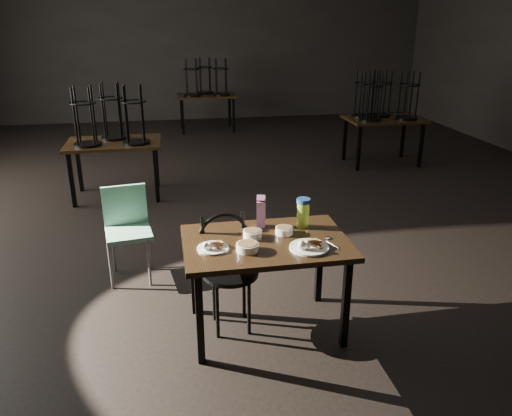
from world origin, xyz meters
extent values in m
plane|color=black|center=(0.00, 0.00, 0.00)|extent=(12.00, 12.00, 0.00)
cube|color=black|center=(0.00, 6.00, 1.60)|extent=(10.00, 0.04, 3.20)
cube|color=black|center=(-0.43, -2.60, 0.73)|extent=(1.20, 0.80, 0.04)
cube|color=black|center=(-0.95, -2.92, 0.35)|extent=(0.05, 0.05, 0.71)
cube|color=black|center=(0.09, -2.92, 0.35)|extent=(0.05, 0.05, 0.71)
cube|color=black|center=(-0.95, -2.28, 0.35)|extent=(0.05, 0.05, 0.71)
cube|color=black|center=(0.09, -2.28, 0.35)|extent=(0.05, 0.05, 0.71)
cylinder|color=white|center=(-0.82, -2.67, 0.76)|extent=(0.22, 0.22, 0.01)
cube|color=#A6693B|center=(-0.81, -2.64, 0.80)|extent=(0.08, 0.08, 0.04)
cube|color=#A6693B|center=(-0.79, -2.64, 0.80)|extent=(0.09, 0.09, 0.03)
ellipsoid|color=white|center=(-0.87, -2.70, 0.79)|extent=(0.04, 0.04, 0.05)
ellipsoid|color=white|center=(-0.84, -2.70, 0.79)|extent=(0.04, 0.04, 0.05)
cylinder|color=white|center=(-0.16, -2.79, 0.76)|extent=(0.28, 0.28, 0.02)
cube|color=#A6693B|center=(-0.15, -2.74, 0.82)|extent=(0.10, 0.10, 0.05)
cube|color=#A6693B|center=(-0.12, -2.74, 0.82)|extent=(0.12, 0.12, 0.03)
ellipsoid|color=white|center=(-0.22, -2.83, 0.80)|extent=(0.05, 0.05, 0.07)
ellipsoid|color=white|center=(-0.18, -2.83, 0.80)|extent=(0.05, 0.05, 0.07)
cylinder|color=white|center=(-0.51, -2.53, 0.78)|extent=(0.14, 0.14, 0.05)
cylinder|color=brown|center=(-0.51, -2.53, 0.80)|extent=(0.12, 0.12, 0.01)
cylinder|color=white|center=(-0.27, -2.51, 0.78)|extent=(0.13, 0.13, 0.05)
cylinder|color=brown|center=(-0.27, -2.51, 0.79)|extent=(0.11, 0.11, 0.01)
cylinder|color=white|center=(-0.59, -2.75, 0.78)|extent=(0.16, 0.16, 0.05)
cylinder|color=brown|center=(-0.59, -2.75, 0.80)|extent=(0.13, 0.13, 0.01)
cube|color=#7E1764|center=(-0.41, -2.33, 0.85)|extent=(0.08, 0.08, 0.20)
cube|color=#7E1764|center=(-0.41, -2.33, 0.97)|extent=(0.08, 0.08, 0.06)
cylinder|color=#ABD73F|center=(-0.10, -2.41, 0.85)|extent=(0.12, 0.12, 0.20)
cylinder|color=navy|center=(-0.10, -2.41, 0.97)|extent=(0.14, 0.14, 0.03)
ellipsoid|color=silver|center=(0.03, -2.65, 0.76)|extent=(0.06, 0.07, 0.01)
cube|color=silver|center=(0.03, -2.75, 0.75)|extent=(0.06, 0.13, 0.00)
cylinder|color=black|center=(-0.68, -2.53, 0.47)|extent=(0.42, 0.42, 0.03)
torus|color=black|center=(-0.71, -2.36, 0.68)|extent=(0.41, 0.09, 0.41)
cylinder|color=black|center=(-0.56, -2.41, 0.24)|extent=(0.03, 0.03, 0.47)
cylinder|color=black|center=(-0.80, -2.41, 0.24)|extent=(0.03, 0.03, 0.47)
cylinder|color=black|center=(-0.80, -2.65, 0.24)|extent=(0.03, 0.03, 0.47)
cylinder|color=black|center=(-0.56, -2.65, 0.24)|extent=(0.03, 0.03, 0.47)
cube|color=#68A186|center=(-1.48, -1.60, 0.46)|extent=(0.45, 0.45, 0.04)
cube|color=#68A186|center=(-1.50, -1.42, 0.66)|extent=(0.39, 0.09, 0.37)
cylinder|color=slate|center=(-1.64, -1.76, 0.23)|extent=(0.02, 0.02, 0.46)
cylinder|color=slate|center=(-1.31, -1.76, 0.23)|extent=(0.02, 0.02, 0.46)
cylinder|color=slate|center=(-1.64, -1.43, 0.23)|extent=(0.02, 0.02, 0.46)
cylinder|color=slate|center=(-1.31, -1.43, 0.23)|extent=(0.02, 0.02, 0.46)
cube|color=black|center=(-1.77, 0.75, 0.73)|extent=(1.20, 0.80, 0.04)
cube|color=black|center=(-2.29, 0.43, 0.35)|extent=(0.05, 0.05, 0.71)
cube|color=black|center=(-1.25, 0.43, 0.35)|extent=(0.05, 0.05, 0.71)
cube|color=black|center=(-2.29, 1.07, 0.35)|extent=(0.05, 0.05, 0.71)
cube|color=black|center=(-1.25, 1.07, 0.35)|extent=(0.05, 0.05, 0.71)
cylinder|color=black|center=(-2.07, 0.60, 0.77)|extent=(0.34, 0.34, 0.03)
torus|color=black|center=(-2.07, 0.60, 1.27)|extent=(0.32, 0.32, 0.02)
cylinder|color=black|center=(-1.97, 0.69, 1.13)|extent=(0.03, 0.03, 0.70)
cylinder|color=black|center=(-2.17, 0.69, 1.13)|extent=(0.03, 0.03, 0.70)
cylinder|color=black|center=(-2.17, 0.50, 1.13)|extent=(0.03, 0.03, 0.70)
cylinder|color=black|center=(-1.97, 0.50, 1.13)|extent=(0.03, 0.03, 0.70)
cylinder|color=black|center=(-1.47, 0.60, 0.77)|extent=(0.34, 0.34, 0.03)
torus|color=black|center=(-1.47, 0.60, 1.27)|extent=(0.32, 0.32, 0.02)
cylinder|color=black|center=(-1.37, 0.69, 1.13)|extent=(0.03, 0.03, 0.70)
cylinder|color=black|center=(-1.57, 0.69, 1.13)|extent=(0.03, 0.03, 0.70)
cylinder|color=black|center=(-1.57, 0.50, 1.13)|extent=(0.03, 0.03, 0.70)
cylinder|color=black|center=(-1.37, 0.50, 1.13)|extent=(0.03, 0.03, 0.70)
cylinder|color=black|center=(-1.77, 0.93, 0.77)|extent=(0.34, 0.34, 0.03)
torus|color=black|center=(-1.77, 0.93, 1.27)|extent=(0.32, 0.32, 0.02)
cylinder|color=black|center=(-1.67, 1.02, 1.13)|extent=(0.03, 0.03, 0.70)
cylinder|color=black|center=(-1.87, 1.02, 1.13)|extent=(0.03, 0.03, 0.70)
cylinder|color=black|center=(-1.87, 0.83, 1.13)|extent=(0.03, 0.03, 0.70)
cylinder|color=black|center=(-1.67, 0.83, 1.13)|extent=(0.03, 0.03, 0.70)
cube|color=black|center=(2.36, 1.63, 0.73)|extent=(1.20, 0.80, 0.04)
cube|color=black|center=(1.84, 1.31, 0.35)|extent=(0.05, 0.05, 0.71)
cube|color=black|center=(2.88, 1.31, 0.35)|extent=(0.05, 0.05, 0.71)
cube|color=black|center=(1.84, 1.95, 0.35)|extent=(0.05, 0.05, 0.71)
cube|color=black|center=(2.88, 1.95, 0.35)|extent=(0.05, 0.05, 0.71)
cylinder|color=black|center=(2.06, 1.48, 0.77)|extent=(0.34, 0.34, 0.03)
torus|color=black|center=(2.06, 1.48, 1.27)|extent=(0.32, 0.32, 0.02)
cylinder|color=black|center=(2.16, 1.58, 1.13)|extent=(0.03, 0.03, 0.70)
cylinder|color=black|center=(1.96, 1.58, 1.13)|extent=(0.03, 0.03, 0.70)
cylinder|color=black|center=(1.96, 1.38, 1.13)|extent=(0.03, 0.03, 0.70)
cylinder|color=black|center=(2.16, 1.38, 1.13)|extent=(0.03, 0.03, 0.70)
cylinder|color=black|center=(2.66, 1.48, 0.77)|extent=(0.34, 0.34, 0.03)
torus|color=black|center=(2.66, 1.48, 1.27)|extent=(0.32, 0.32, 0.02)
cylinder|color=black|center=(2.76, 1.58, 1.13)|extent=(0.03, 0.03, 0.70)
cylinder|color=black|center=(2.56, 1.58, 1.13)|extent=(0.03, 0.03, 0.70)
cylinder|color=black|center=(2.56, 1.38, 1.13)|extent=(0.03, 0.03, 0.70)
cylinder|color=black|center=(2.76, 1.38, 1.13)|extent=(0.03, 0.03, 0.70)
cylinder|color=black|center=(2.36, 1.81, 0.77)|extent=(0.34, 0.34, 0.03)
torus|color=black|center=(2.36, 1.81, 1.27)|extent=(0.32, 0.32, 0.02)
cylinder|color=black|center=(2.46, 1.91, 1.13)|extent=(0.03, 0.03, 0.70)
cylinder|color=black|center=(2.26, 1.91, 1.13)|extent=(0.03, 0.03, 0.70)
cylinder|color=black|center=(2.26, 1.71, 1.13)|extent=(0.03, 0.03, 0.70)
cylinder|color=black|center=(2.46, 1.71, 1.13)|extent=(0.03, 0.03, 0.70)
cylinder|color=black|center=(2.06, 1.81, 0.77)|extent=(0.34, 0.34, 0.03)
torus|color=black|center=(2.06, 1.81, 1.27)|extent=(0.32, 0.32, 0.02)
cylinder|color=black|center=(2.16, 1.91, 1.13)|extent=(0.03, 0.03, 0.70)
cylinder|color=black|center=(1.96, 1.91, 1.13)|extent=(0.03, 0.03, 0.70)
cylinder|color=black|center=(1.96, 1.71, 1.13)|extent=(0.03, 0.03, 0.70)
cylinder|color=black|center=(2.16, 1.71, 1.13)|extent=(0.03, 0.03, 0.70)
cube|color=black|center=(-0.21, 4.70, 0.73)|extent=(1.20, 0.80, 0.04)
cube|color=black|center=(-0.73, 4.38, 0.35)|extent=(0.05, 0.05, 0.71)
cube|color=black|center=(0.31, 4.38, 0.35)|extent=(0.05, 0.05, 0.71)
cube|color=black|center=(-0.73, 5.02, 0.35)|extent=(0.05, 0.05, 0.71)
cube|color=black|center=(0.31, 5.02, 0.35)|extent=(0.05, 0.05, 0.71)
cylinder|color=black|center=(-0.51, 4.55, 0.77)|extent=(0.34, 0.34, 0.03)
torus|color=black|center=(-0.51, 4.55, 1.27)|extent=(0.32, 0.32, 0.02)
cylinder|color=black|center=(-0.41, 4.65, 1.13)|extent=(0.03, 0.03, 0.70)
cylinder|color=black|center=(-0.61, 4.65, 1.13)|extent=(0.03, 0.03, 0.70)
cylinder|color=black|center=(-0.61, 4.45, 1.13)|extent=(0.03, 0.03, 0.70)
cylinder|color=black|center=(-0.41, 4.45, 1.13)|extent=(0.03, 0.03, 0.70)
cylinder|color=black|center=(0.09, 4.55, 0.77)|extent=(0.34, 0.34, 0.03)
torus|color=black|center=(0.09, 4.55, 1.27)|extent=(0.32, 0.32, 0.02)
cylinder|color=black|center=(0.19, 4.65, 1.13)|extent=(0.03, 0.03, 0.70)
cylinder|color=black|center=(-0.01, 4.65, 1.13)|extent=(0.03, 0.03, 0.70)
cylinder|color=black|center=(-0.01, 4.45, 1.13)|extent=(0.03, 0.03, 0.70)
cylinder|color=black|center=(0.19, 4.45, 1.13)|extent=(0.03, 0.03, 0.70)
cylinder|color=black|center=(-0.21, 4.88, 0.77)|extent=(0.34, 0.34, 0.03)
torus|color=black|center=(-0.21, 4.88, 1.27)|extent=(0.32, 0.32, 0.02)
cylinder|color=black|center=(-0.11, 4.98, 1.13)|extent=(0.03, 0.03, 0.70)
cylinder|color=black|center=(-0.31, 4.98, 1.13)|extent=(0.03, 0.03, 0.70)
cylinder|color=black|center=(-0.31, 4.78, 1.13)|extent=(0.03, 0.03, 0.70)
cylinder|color=black|center=(-0.11, 4.78, 1.13)|extent=(0.03, 0.03, 0.70)
camera|label=1|loc=(-1.09, -5.82, 2.27)|focal=35.00mm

